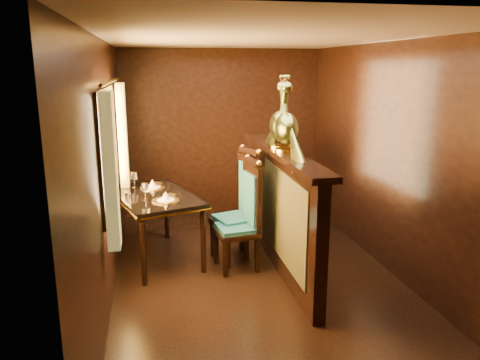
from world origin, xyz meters
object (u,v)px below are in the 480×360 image
Objects in this scene: chair_right at (244,201)px; peacock_right at (281,112)px; dining_table at (155,200)px; chair_left at (246,211)px; peacock_left at (287,114)px.

chair_right is 1.69× the size of peacock_right.
peacock_right is (1.38, -0.42, 1.03)m from dining_table.
dining_table is at bearing 155.31° from chair_right.
peacock_right is at bearing -34.09° from dining_table.
chair_right reaches higher than chair_left.
chair_left is 1.18m from peacock_left.
chair_right reaches higher than dining_table.
chair_left is at bearing -113.39° from chair_right.
peacock_right is at bearing 90.00° from peacock_left.
peacock_left reaches higher than chair_left.
peacock_left is at bearing -72.59° from chair_right.
peacock_left is (0.38, -0.22, 1.09)m from chair_left.
dining_table is 1.14× the size of chair_right.
dining_table is at bearing 149.77° from chair_left.
dining_table is 1.77m from peacock_right.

